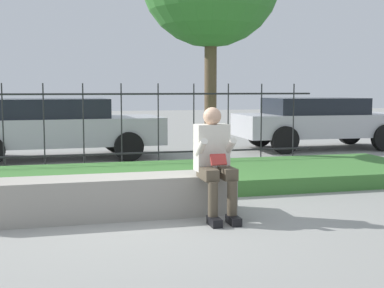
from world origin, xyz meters
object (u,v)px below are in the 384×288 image
object	(u,v)px
stone_bench	(104,200)
person_seated_reader	(215,158)
car_parked_right	(319,121)
car_parked_center	(56,126)

from	to	relation	value
stone_bench	person_seated_reader	bearing A→B (deg)	-14.34
stone_bench	person_seated_reader	world-z (taller)	person_seated_reader
person_seated_reader	car_parked_right	bearing A→B (deg)	53.27
stone_bench	car_parked_right	distance (m)	8.30
car_parked_center	stone_bench	bearing A→B (deg)	-87.51
stone_bench	person_seated_reader	size ratio (longest dim) A/B	2.40
car_parked_right	stone_bench	bearing A→B (deg)	-132.89
person_seated_reader	car_parked_center	size ratio (longest dim) A/B	0.29
person_seated_reader	car_parked_center	world-z (taller)	car_parked_center
stone_bench	car_parked_right	xyz separation A→B (m)	(5.84, 5.87, 0.48)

